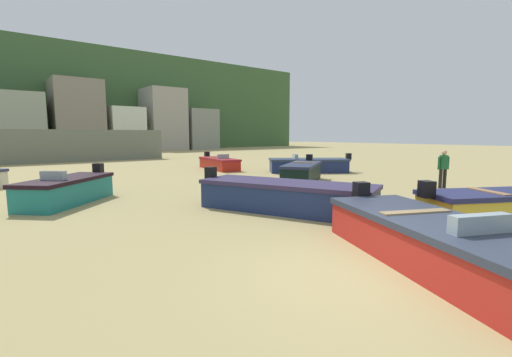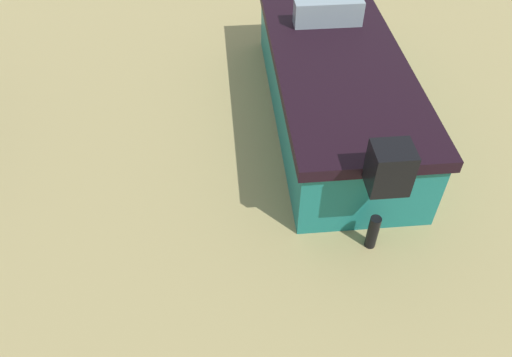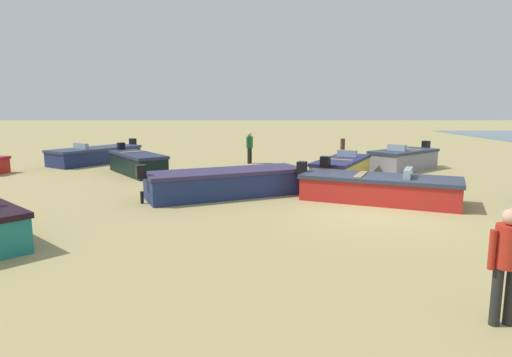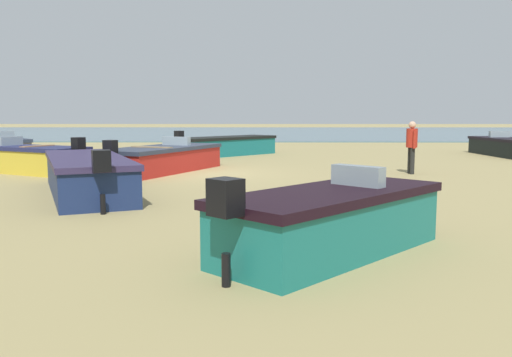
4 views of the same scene
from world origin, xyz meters
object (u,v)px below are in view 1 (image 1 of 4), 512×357
Objects in this scene: boat_red_1 at (437,242)px; boat_black_6 at (302,173)px; boat_navy_4 at (308,165)px; boat_yellow_5 at (505,207)px; boat_red_7 at (219,163)px; beach_walker_foreground at (443,166)px; boat_navy_2 at (285,196)px; boat_teal_9 at (67,190)px.

boat_black_6 reaches higher than boat_red_1.
boat_red_1 is 15.25m from boat_navy_4.
boat_red_7 is (1.71, 16.61, -0.05)m from boat_yellow_5.
boat_black_6 is 6.02m from beach_walker_foreground.
boat_red_7 is at bearing -49.44° from beach_walker_foreground.
boat_yellow_5 is (3.37, -4.52, -0.01)m from boat_navy_2.
boat_yellow_5 is 1.12× the size of boat_black_6.
boat_yellow_5 reaches higher than boat_navy_4.
boat_red_1 is 4.25m from boat_yellow_5.
boat_black_6 reaches higher than boat_red_7.
beach_walker_foreground reaches higher than boat_red_1.
boat_black_6 is (5.72, 8.97, 0.05)m from boat_red_1.
boat_red_1 is 10.06m from beach_walker_foreground.
boat_teal_9 is at bearing 43.29° from boat_red_7.
boat_teal_9 is at bearing -70.41° from boat_navy_2.
boat_navy_4 is at bearing -176.34° from boat_yellow_5.
boat_navy_4 is at bearing -84.09° from boat_black_6.
boat_navy_2 is at bearing 165.39° from boat_navy_4.
boat_black_6 is 0.88× the size of boat_red_7.
boat_red_7 is at bearing 69.82° from boat_navy_4.
boat_yellow_5 is 0.99× the size of boat_red_7.
boat_navy_2 reaches higher than boat_navy_4.
boat_navy_2 is at bearing 21.25° from beach_walker_foreground.
boat_navy_2 is at bearing -116.20° from boat_yellow_5.
boat_black_6 is (-3.62, -3.09, 0.05)m from boat_navy_4.
boat_black_6 is 9.85m from boat_teal_9.
boat_navy_4 is at bearing -163.16° from boat_navy_2.
boat_navy_4 is (8.47, 7.24, -0.02)m from boat_navy_2.
beach_walker_foreground is (9.18, 4.06, 0.54)m from boat_red_1.
boat_navy_4 is at bearing -127.91° from boat_teal_9.
boat_red_7 is (-3.39, 4.85, -0.04)m from boat_navy_4.
boat_red_7 is 2.78× the size of beach_walker_foreground.
boat_navy_4 is 1.08× the size of boat_red_7.
boat_navy_2 is 8.37m from beach_walker_foreground.
boat_black_6 is 1.13× the size of boat_teal_9.
boat_teal_9 is (-10.02, -6.84, 0.06)m from boat_red_7.
boat_red_1 is 3.13× the size of beach_walker_foreground.
boat_red_1 is at bearing 79.57° from boat_red_7.
boat_yellow_5 reaches higher than boat_red_7.
boat_red_7 is at bearing -136.48° from boat_navy_2.
beach_walker_foreground reaches higher than boat_navy_2.
boat_yellow_5 is 2.74× the size of beach_walker_foreground.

